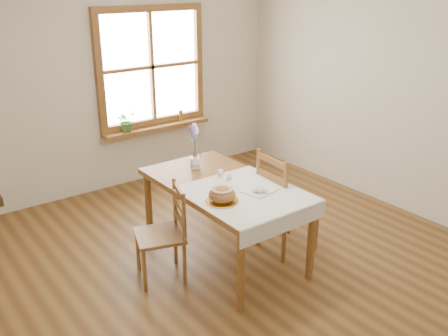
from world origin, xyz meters
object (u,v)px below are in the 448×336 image
at_px(chair_left, 159,234).
at_px(chair_right, 288,201).
at_px(flower_vase, 195,164).
at_px(bread_plate, 222,201).
at_px(dining_table, 224,192).

distance_m(chair_left, chair_right, 1.28).
bearing_deg(chair_right, chair_left, 81.37).
bearing_deg(flower_vase, chair_left, -147.51).
xyz_separation_m(bread_plate, flower_vase, (0.26, 0.78, 0.04)).
bearing_deg(chair_left, dining_table, 104.94).
height_order(chair_left, bread_plate, chair_left).
distance_m(dining_table, chair_left, 0.70).
xyz_separation_m(chair_right, bread_plate, (-0.85, -0.09, 0.26)).
xyz_separation_m(dining_table, bread_plate, (-0.26, -0.32, 0.10)).
distance_m(dining_table, bread_plate, 0.43).
relative_size(bread_plate, flower_vase, 2.45).
height_order(dining_table, flower_vase, flower_vase).
distance_m(dining_table, flower_vase, 0.48).
xyz_separation_m(dining_table, chair_left, (-0.66, 0.04, -0.23)).
height_order(dining_table, chair_left, chair_left).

